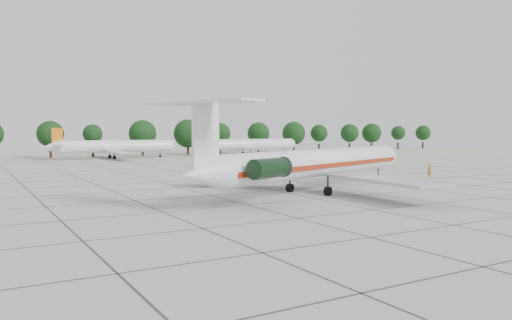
# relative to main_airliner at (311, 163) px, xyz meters

# --- Properties ---
(ground) EXTENTS (260.00, 260.00, 0.00)m
(ground) POSITION_rel_main_airliner_xyz_m (-2.23, 4.01, -3.26)
(ground) COLOR #AEAEA7
(ground) RESTS_ON ground
(apron_joints) EXTENTS (170.00, 170.00, 0.02)m
(apron_joints) POSITION_rel_main_airliner_xyz_m (-2.23, 19.01, -3.26)
(apron_joints) COLOR #383838
(apron_joints) RESTS_ON ground
(main_airliner) EXTENTS (38.16, 28.88, 9.24)m
(main_airliner) POSITION_rel_main_airliner_xyz_m (0.00, 0.00, 0.00)
(main_airliner) COLOR silver
(main_airliner) RESTS_ON ground
(ground_crew) EXTENTS (0.72, 0.49, 1.91)m
(ground_crew) POSITION_rel_main_airliner_xyz_m (26.34, 6.60, -2.31)
(ground_crew) COLOR #C15E0B
(ground_crew) RESTS_ON ground
(bg_airliner_c) EXTENTS (28.24, 27.20, 7.40)m
(bg_airliner_c) POSITION_rel_main_airliner_xyz_m (-0.62, 78.79, -0.35)
(bg_airliner_c) COLOR silver
(bg_airliner_c) RESTS_ON ground
(bg_airliner_d) EXTENTS (28.24, 27.20, 7.40)m
(bg_airliner_d) POSITION_rel_main_airliner_xyz_m (36.58, 78.08, -0.35)
(bg_airliner_d) COLOR silver
(bg_airliner_d) RESTS_ON ground
(tree_line) EXTENTS (249.86, 8.44, 10.22)m
(tree_line) POSITION_rel_main_airliner_xyz_m (-13.91, 89.01, 2.72)
(tree_line) COLOR #332114
(tree_line) RESTS_ON ground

